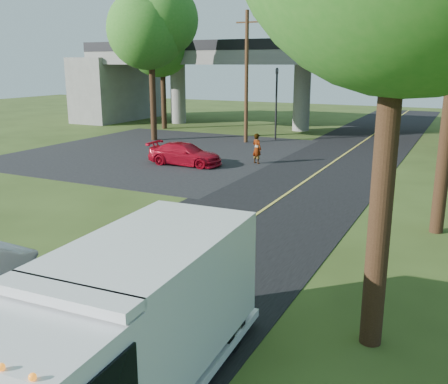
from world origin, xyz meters
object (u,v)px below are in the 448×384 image
Objects in this scene: traffic_signal at (276,96)px; step_van at (131,321)px; tree_left_lot at (152,28)px; pedestrian at (257,149)px; tree_left_far at (163,39)px; utility_pole at (246,77)px; red_sedan at (185,154)px.

step_van is (8.20, -28.55, -1.76)m from traffic_signal.
tree_left_lot reaches higher than pedestrian.
tree_left_far reaches higher than pedestrian.
utility_pole is 0.91× the size of tree_left_far.
utility_pole is 0.86× the size of tree_left_lot.
tree_left_lot is at bearing -1.34° from pedestrian.
tree_left_far is 1.55× the size of step_van.
traffic_signal is at bearing -52.39° from pedestrian.
red_sedan is at bearing -53.19° from tree_left_far.
step_van reaches higher than red_sedan.
step_van is at bearing -56.74° from tree_left_lot.
utility_pole is 7.43m from tree_left_lot.
pedestrian reaches higher than red_sedan.
utility_pole reaches higher than red_sedan.
tree_left_lot is (-7.79, -4.16, 4.70)m from traffic_signal.
utility_pole is at bearing 107.25° from step_van.
traffic_signal is 29.75m from step_van.
red_sedan is at bearing -45.92° from tree_left_lot.
step_van is (15.99, -24.38, -6.47)m from tree_left_lot.
pedestrian is at bearing -61.49° from utility_pole.
tree_left_far is (-10.79, 1.84, 4.25)m from traffic_signal.
traffic_signal is 0.81× the size of step_van.
tree_left_lot is (-6.29, -2.16, 3.31)m from utility_pole.
pedestrian is (2.20, -8.81, -2.34)m from traffic_signal.
step_van reaches higher than pedestrian.
tree_left_far is 5.76× the size of pedestrian.
red_sedan is at bearing -96.49° from traffic_signal.
utility_pole reaches higher than step_van.
pedestrian is (3.44, 2.12, 0.24)m from red_sedan.
traffic_signal is 9.38m from pedestrian.
pedestrian is at bearing -75.98° from traffic_signal.
tree_left_far is (-9.29, 3.84, 2.86)m from utility_pole.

